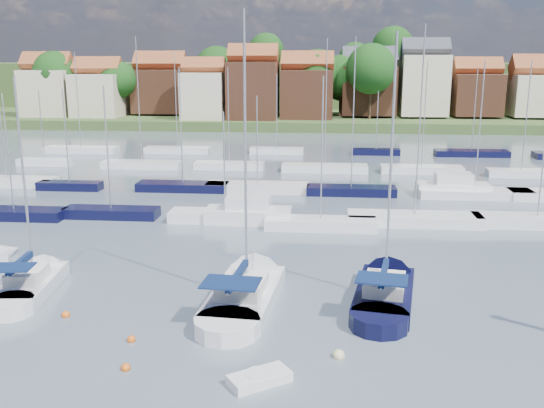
# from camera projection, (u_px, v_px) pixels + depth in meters

# --- Properties ---
(ground) EXTENTS (260.00, 260.00, 0.00)m
(ground) POSITION_uv_depth(u_px,v_px,m) (317.00, 177.00, 68.78)
(ground) COLOR #46535F
(ground) RESTS_ON ground
(sailboat_left) EXTENTS (3.61, 9.88, 13.22)m
(sailboat_left) POSITION_uv_depth(u_px,v_px,m) (37.00, 280.00, 35.85)
(sailboat_left) COLOR silver
(sailboat_left) RESTS_ON ground
(sailboat_centre) EXTENTS (4.31, 12.80, 17.03)m
(sailboat_centre) POSITION_uv_depth(u_px,v_px,m) (251.00, 286.00, 34.95)
(sailboat_centre) COLOR silver
(sailboat_centre) RESTS_ON ground
(sailboat_navy) EXTENTS (4.80, 11.72, 15.78)m
(sailboat_navy) POSITION_uv_depth(u_px,v_px,m) (386.00, 287.00, 34.84)
(sailboat_navy) COLOR black
(sailboat_navy) RESTS_ON ground
(tender) EXTENTS (2.80, 2.45, 0.56)m
(tender) POSITION_uv_depth(u_px,v_px,m) (259.00, 378.00, 25.13)
(tender) COLOR silver
(tender) RESTS_ON ground
(buoy_b) EXTENTS (0.42, 0.42, 0.42)m
(buoy_b) POSITION_uv_depth(u_px,v_px,m) (126.00, 370.00, 26.25)
(buoy_b) COLOR #D85914
(buoy_b) RESTS_ON ground
(buoy_c) EXTENTS (0.41, 0.41, 0.41)m
(buoy_c) POSITION_uv_depth(u_px,v_px,m) (131.00, 341.00, 28.88)
(buoy_c) COLOR #D85914
(buoy_c) RESTS_ON ground
(buoy_d) EXTENTS (0.55, 0.55, 0.55)m
(buoy_d) POSITION_uv_depth(u_px,v_px,m) (339.00, 357.00, 27.35)
(buoy_d) COLOR beige
(buoy_d) RESTS_ON ground
(buoy_e) EXTENTS (0.46, 0.46, 0.46)m
(buoy_e) POSITION_uv_depth(u_px,v_px,m) (383.00, 280.00, 36.91)
(buoy_e) COLOR #D85914
(buoy_e) RESTS_ON ground
(buoy_g) EXTENTS (0.45, 0.45, 0.45)m
(buoy_g) POSITION_uv_depth(u_px,v_px,m) (66.00, 317.00, 31.66)
(buoy_g) COLOR #D85914
(buoy_g) RESTS_ON ground
(marina_field) EXTENTS (79.62, 41.41, 15.93)m
(marina_field) POSITION_uv_depth(u_px,v_px,m) (335.00, 182.00, 63.81)
(marina_field) COLOR silver
(marina_field) RESTS_ON ground
(far_shore_town) EXTENTS (212.46, 90.00, 22.27)m
(far_shore_town) POSITION_uv_depth(u_px,v_px,m) (333.00, 92.00, 157.23)
(far_shore_town) COLOR #354A25
(far_shore_town) RESTS_ON ground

